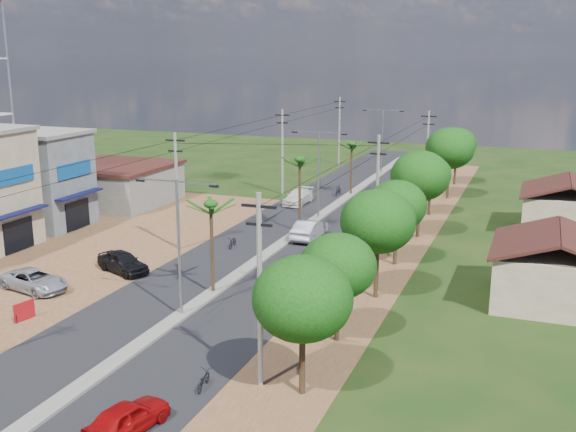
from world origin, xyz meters
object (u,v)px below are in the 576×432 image
Objects in this scene: car_white_far at (298,197)px; roadside_sign at (24,311)px; car_red_near at (127,418)px; moto_rider_east at (203,381)px; car_parked_silver at (35,281)px; car_silver_mid at (309,230)px; car_parked_dark at (123,262)px.

car_white_far reaches higher than roadside_sign.
car_red_near is 2.51× the size of moto_rider_east.
moto_rider_east is at bearing -3.48° from roadside_sign.
car_silver_mid is at bearing -23.17° from car_parked_silver.
roadside_sign is at bearing -23.60° from moto_rider_east.
car_red_near is 4.43m from moto_rider_east.
roadside_sign is (-13.20, 3.52, 0.16)m from moto_rider_east.
car_red_near reaches higher than roadside_sign.
car_white_far reaches higher than moto_rider_east.
car_parked_silver is at bearing 55.21° from car_silver_mid.
car_white_far is 1.10× the size of car_parked_dark.
car_white_far is 30.37m from car_parked_silver.
car_parked_silver reaches higher than roadside_sign.
car_silver_mid is at bearing -65.22° from car_white_far.
car_silver_mid is 25.63m from moto_rider_east.
car_red_near is 0.80× the size of car_silver_mid.
moto_rider_east is at bearing -103.75° from car_parked_silver.
car_parked_silver reaches higher than car_red_near.
car_red_near is 0.80× the size of car_white_far.
car_silver_mid is 3.57× the size of roadside_sign.
car_white_far is at bearing -67.46° from car_red_near.
car_parked_dark is (-11.77, 17.00, 0.09)m from car_red_near.
car_white_far is 3.13× the size of moto_rider_east.
car_parked_silver is (-7.10, -29.53, -0.03)m from car_white_far.
car_white_far is at bearing -1.80° from car_parked_silver.
moto_rider_east is at bearing -75.63° from car_white_far.
car_red_near is at bearing -123.18° from car_parked_dark.
car_white_far is 38.24m from moto_rider_east.
car_parked_dark is 9.21m from roadside_sign.
car_silver_mid reaches higher than car_red_near.
car_white_far is 33.92m from roadside_sign.
car_white_far reaches higher than car_red_near.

